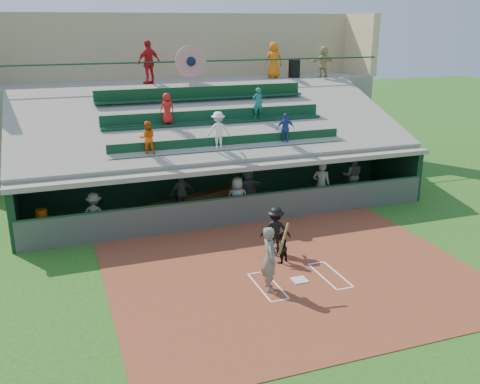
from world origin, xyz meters
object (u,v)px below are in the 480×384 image
object	(u,v)px
catcher	(281,247)
water_cooler	(41,215)
home_plate	(299,280)
batter_at_plate	(270,258)
trash_bin	(294,69)
white_table	(44,229)

from	to	relation	value
catcher	water_cooler	size ratio (longest dim) A/B	2.68
home_plate	water_cooler	size ratio (longest dim) A/B	1.11
batter_at_plate	water_cooler	bearing A→B (deg)	133.58
home_plate	batter_at_plate	bearing A→B (deg)	-169.73
home_plate	trash_bin	bearing A→B (deg)	65.89
catcher	water_cooler	distance (m)	8.59
white_table	water_cooler	distance (m)	0.51
catcher	trash_bin	world-z (taller)	trash_bin
home_plate	batter_at_plate	xyz separation A→B (m)	(-1.05, -0.19, 0.95)
catcher	water_cooler	world-z (taller)	catcher
white_table	water_cooler	bearing A→B (deg)	126.36
batter_at_plate	catcher	world-z (taller)	batter_at_plate
water_cooler	catcher	bearing A→B (deg)	-34.22
catcher	batter_at_plate	bearing A→B (deg)	32.70
home_plate	catcher	world-z (taller)	catcher
batter_at_plate	trash_bin	xyz separation A→B (m)	(6.80, 13.03, 4.07)
white_table	water_cooler	xyz separation A→B (m)	(-0.03, 0.08, 0.51)
batter_at_plate	trash_bin	world-z (taller)	trash_bin
home_plate	white_table	size ratio (longest dim) A/B	0.60
batter_at_plate	white_table	xyz separation A→B (m)	(-6.03, 6.29, -0.63)
batter_at_plate	home_plate	bearing A→B (deg)	10.27
batter_at_plate	water_cooler	size ratio (longest dim) A/B	5.04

